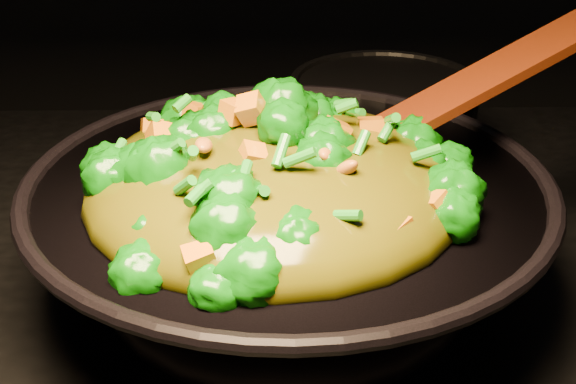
{
  "coord_description": "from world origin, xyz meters",
  "views": [
    {
      "loc": [
        -0.07,
        -0.71,
        1.36
      ],
      "look_at": [
        -0.06,
        -0.05,
        1.02
      ],
      "focal_mm": 50.0,
      "sensor_mm": 36.0,
      "label": 1
    }
  ],
  "objects": [
    {
      "name": "wok",
      "position": [
        -0.06,
        -0.06,
        0.97
      ],
      "size": [
        0.48,
        0.48,
        0.13
      ],
      "primitive_type": null,
      "rotation": [
        0.0,
        0.0,
        -0.02
      ],
      "color": "black",
      "rests_on": "stovetop"
    },
    {
      "name": "stir_fry",
      "position": [
        -0.08,
        -0.09,
        1.09
      ],
      "size": [
        0.42,
        0.42,
        0.11
      ],
      "primitive_type": null,
      "rotation": [
        0.0,
        0.0,
        -0.34
      ],
      "color": "#0C6507",
      "rests_on": "wok"
    },
    {
      "name": "spatula",
      "position": [
        0.09,
        -0.01,
        1.09
      ],
      "size": [
        0.33,
        0.15,
        0.14
      ],
      "primitive_type": "cube",
      "rotation": [
        0.0,
        -0.38,
        0.31
      ],
      "color": "#3E1C0A",
      "rests_on": "wok"
    },
    {
      "name": "back_pot",
      "position": [
        0.06,
        0.22,
        0.97
      ],
      "size": [
        0.28,
        0.28,
        0.13
      ],
      "primitive_type": "cylinder",
      "rotation": [
        0.0,
        0.0,
        -0.26
      ],
      "color": "black",
      "rests_on": "stovetop"
    }
  ]
}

